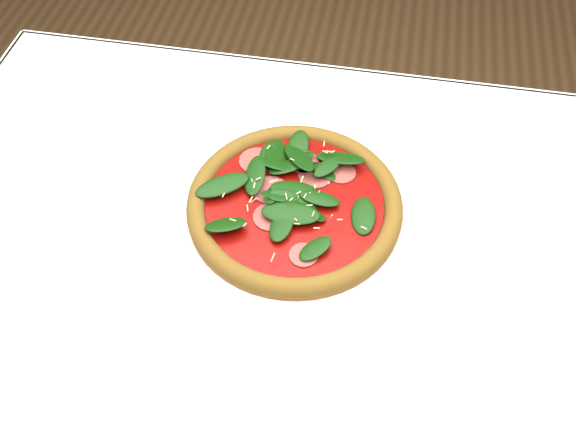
# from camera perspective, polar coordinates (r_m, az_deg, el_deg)

# --- Properties ---
(dining_table) EXTENTS (1.21, 0.81, 0.75)m
(dining_table) POSITION_cam_1_polar(r_m,az_deg,el_deg) (0.96, 1.72, -6.85)
(dining_table) COLOR silver
(dining_table) RESTS_ON ground
(plate) EXTENTS (0.35, 0.35, 0.01)m
(plate) POSITION_cam_1_polar(r_m,az_deg,el_deg) (0.91, 0.58, 0.43)
(plate) COLOR white
(plate) RESTS_ON dining_table
(pizza) EXTENTS (0.36, 0.36, 0.04)m
(pizza) POSITION_cam_1_polar(r_m,az_deg,el_deg) (0.89, 0.59, 1.23)
(pizza) COLOR #926123
(pizza) RESTS_ON plate
(saucer_far) EXTENTS (0.14, 0.14, 0.01)m
(saucer_far) POSITION_cam_1_polar(r_m,az_deg,el_deg) (1.06, 19.75, 6.28)
(saucer_far) COLOR white
(saucer_far) RESTS_ON dining_table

